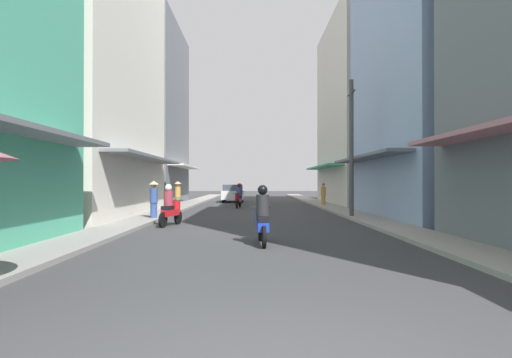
{
  "coord_description": "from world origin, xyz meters",
  "views": [
    {
      "loc": [
        -0.13,
        -3.31,
        1.65
      ],
      "look_at": [
        -0.0,
        14.39,
        1.79
      ],
      "focal_mm": 28.68,
      "sensor_mm": 36.0,
      "label": 1
    }
  ],
  "objects_px": {
    "pedestrian_midway": "(154,198)",
    "utility_pole": "(351,147)",
    "pedestrian_far": "(178,194)",
    "motorbike_red": "(171,207)",
    "motorbike_blue": "(262,218)",
    "motorbike_white": "(240,195)",
    "motorbike_maroon": "(239,197)",
    "parked_car": "(233,193)",
    "pedestrian_foreground": "(323,195)"
  },
  "relations": [
    {
      "from": "motorbike_blue",
      "to": "pedestrian_foreground",
      "type": "relative_size",
      "value": 1.13
    },
    {
      "from": "utility_pole",
      "to": "motorbike_white",
      "type": "bearing_deg",
      "value": 115.69
    },
    {
      "from": "pedestrian_far",
      "to": "motorbike_red",
      "type": "bearing_deg",
      "value": -81.27
    },
    {
      "from": "pedestrian_midway",
      "to": "pedestrian_foreground",
      "type": "bearing_deg",
      "value": 47.16
    },
    {
      "from": "parked_car",
      "to": "motorbike_white",
      "type": "bearing_deg",
      "value": -80.63
    },
    {
      "from": "pedestrian_midway",
      "to": "utility_pole",
      "type": "relative_size",
      "value": 0.27
    },
    {
      "from": "motorbike_blue",
      "to": "pedestrian_far",
      "type": "bearing_deg",
      "value": 109.3
    },
    {
      "from": "motorbike_maroon",
      "to": "pedestrian_midway",
      "type": "relative_size",
      "value": 1.05
    },
    {
      "from": "pedestrian_far",
      "to": "utility_pole",
      "type": "relative_size",
      "value": 0.27
    },
    {
      "from": "motorbike_red",
      "to": "motorbike_maroon",
      "type": "bearing_deg",
      "value": 78.67
    },
    {
      "from": "motorbike_blue",
      "to": "parked_car",
      "type": "distance_m",
      "value": 23.42
    },
    {
      "from": "motorbike_blue",
      "to": "pedestrian_foreground",
      "type": "height_order",
      "value": "pedestrian_foreground"
    },
    {
      "from": "motorbike_red",
      "to": "pedestrian_far",
      "type": "relative_size",
      "value": 1.03
    },
    {
      "from": "motorbike_blue",
      "to": "utility_pole",
      "type": "height_order",
      "value": "utility_pole"
    },
    {
      "from": "motorbike_red",
      "to": "pedestrian_midway",
      "type": "bearing_deg",
      "value": 118.14
    },
    {
      "from": "pedestrian_midway",
      "to": "pedestrian_foreground",
      "type": "relative_size",
      "value": 1.07
    },
    {
      "from": "parked_car",
      "to": "pedestrian_far",
      "type": "bearing_deg",
      "value": -105.8
    },
    {
      "from": "motorbike_red",
      "to": "motorbike_blue",
      "type": "bearing_deg",
      "value": -53.94
    },
    {
      "from": "pedestrian_foreground",
      "to": "motorbike_red",
      "type": "bearing_deg",
      "value": -123.42
    },
    {
      "from": "parked_car",
      "to": "pedestrian_far",
      "type": "relative_size",
      "value": 2.4
    },
    {
      "from": "motorbike_blue",
      "to": "pedestrian_far",
      "type": "xyz_separation_m",
      "value": [
        -4.71,
        13.44,
        0.26
      ]
    },
    {
      "from": "motorbike_maroon",
      "to": "pedestrian_far",
      "type": "xyz_separation_m",
      "value": [
        -3.54,
        -2.07,
        0.26
      ]
    },
    {
      "from": "motorbike_blue",
      "to": "pedestrian_foreground",
      "type": "distance_m",
      "value": 17.04
    },
    {
      "from": "motorbike_red",
      "to": "pedestrian_foreground",
      "type": "bearing_deg",
      "value": 56.58
    },
    {
      "from": "pedestrian_midway",
      "to": "pedestrian_far",
      "type": "bearing_deg",
      "value": 91.69
    },
    {
      "from": "motorbike_blue",
      "to": "motorbike_white",
      "type": "distance_m",
      "value": 19.0
    },
    {
      "from": "motorbike_white",
      "to": "utility_pole",
      "type": "distance_m",
      "value": 12.75
    },
    {
      "from": "motorbike_blue",
      "to": "pedestrian_midway",
      "type": "bearing_deg",
      "value": 123.67
    },
    {
      "from": "motorbike_maroon",
      "to": "motorbike_blue",
      "type": "bearing_deg",
      "value": -85.7
    },
    {
      "from": "pedestrian_far",
      "to": "pedestrian_foreground",
      "type": "relative_size",
      "value": 1.07
    },
    {
      "from": "pedestrian_foreground",
      "to": "utility_pole",
      "type": "relative_size",
      "value": 0.25
    },
    {
      "from": "motorbike_red",
      "to": "pedestrian_foreground",
      "type": "distance_m",
      "value": 14.19
    },
    {
      "from": "motorbike_maroon",
      "to": "pedestrian_midway",
      "type": "xyz_separation_m",
      "value": [
        -3.34,
        -8.74,
        0.26
      ]
    },
    {
      "from": "motorbike_blue",
      "to": "parked_car",
      "type": "xyz_separation_m",
      "value": [
        -1.91,
        23.34,
        0.04
      ]
    },
    {
      "from": "motorbike_white",
      "to": "pedestrian_far",
      "type": "height_order",
      "value": "pedestrian_far"
    },
    {
      "from": "pedestrian_far",
      "to": "pedestrian_midway",
      "type": "bearing_deg",
      "value": -88.31
    },
    {
      "from": "motorbike_maroon",
      "to": "utility_pole",
      "type": "height_order",
      "value": "utility_pole"
    },
    {
      "from": "parked_car",
      "to": "pedestrian_far",
      "type": "height_order",
      "value": "pedestrian_far"
    },
    {
      "from": "pedestrian_foreground",
      "to": "pedestrian_far",
      "type": "bearing_deg",
      "value": -161.84
    },
    {
      "from": "motorbike_white",
      "to": "pedestrian_far",
      "type": "relative_size",
      "value": 1.06
    },
    {
      "from": "pedestrian_foreground",
      "to": "utility_pole",
      "type": "distance_m",
      "value": 9.09
    },
    {
      "from": "motorbike_white",
      "to": "pedestrian_foreground",
      "type": "height_order",
      "value": "pedestrian_foreground"
    },
    {
      "from": "pedestrian_far",
      "to": "parked_car",
      "type": "bearing_deg",
      "value": 74.2
    },
    {
      "from": "motorbike_maroon",
      "to": "motorbike_red",
      "type": "bearing_deg",
      "value": -101.33
    },
    {
      "from": "motorbike_maroon",
      "to": "parked_car",
      "type": "distance_m",
      "value": 7.87
    },
    {
      "from": "motorbike_blue",
      "to": "pedestrian_midway",
      "type": "relative_size",
      "value": 1.06
    },
    {
      "from": "motorbike_blue",
      "to": "pedestrian_far",
      "type": "distance_m",
      "value": 14.24
    },
    {
      "from": "motorbike_blue",
      "to": "pedestrian_midway",
      "type": "distance_m",
      "value": 8.14
    },
    {
      "from": "motorbike_white",
      "to": "motorbike_maroon",
      "type": "xyz_separation_m",
      "value": [
        0.02,
        -3.45,
        0.0
      ]
    },
    {
      "from": "motorbike_maroon",
      "to": "utility_pole",
      "type": "bearing_deg",
      "value": -55.32
    }
  ]
}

